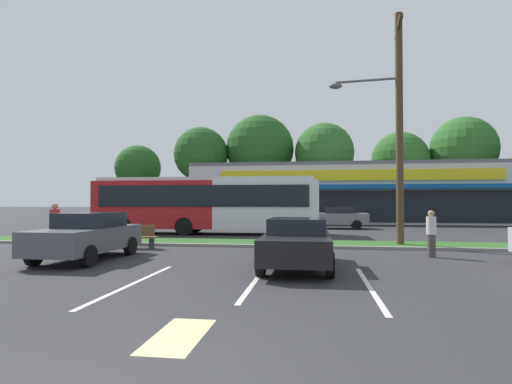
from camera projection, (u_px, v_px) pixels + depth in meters
name	position (u px, v px, depth m)	size (l,w,h in m)	color
grass_median	(271.00, 243.00, 17.66)	(56.00, 2.20, 0.12)	#2D5B23
curb_lip	(268.00, 246.00, 16.45)	(56.00, 0.24, 0.12)	gray
parking_stripe_0	(133.00, 283.00, 9.28)	(0.12, 4.80, 0.01)	silver
parking_stripe_1	(256.00, 280.00, 9.70)	(0.12, 4.80, 0.01)	silver
parking_stripe_2	(369.00, 287.00, 8.93)	(0.12, 4.80, 0.01)	silver
lot_arrow	(179.00, 335.00, 5.68)	(0.70, 1.60, 0.01)	beige
storefront_building	(350.00, 194.00, 37.90)	(28.18, 11.66, 5.21)	beige
tree_far_left	(138.00, 168.00, 52.01)	(5.81, 5.81, 9.10)	#473323
tree_left	(201.00, 154.00, 48.27)	(6.46, 6.46, 10.74)	#473323
tree_mid_left	(260.00, 149.00, 49.19)	(8.24, 8.24, 12.36)	#473323
tree_mid	(324.00, 153.00, 47.39)	(6.92, 6.92, 11.07)	#473323
tree_mid_right	(400.00, 160.00, 48.17)	(6.77, 6.77, 10.16)	#473323
tree_right	(464.00, 149.00, 46.84)	(7.45, 7.45, 11.69)	#473323
utility_pole	(396.00, 121.00, 16.82)	(3.07, 2.40, 9.75)	#4C3826
city_bus	(206.00, 203.00, 23.34)	(12.92, 2.90, 3.25)	#AD191E
bus_stop_bench	(136.00, 236.00, 16.17)	(1.60, 0.45, 0.95)	brown
car_0	(213.00, 217.00, 29.20)	(4.44, 1.93, 1.49)	black
car_1	(336.00, 217.00, 28.02)	(4.32, 1.94, 1.49)	slate
car_3	(297.00, 242.00, 11.49)	(1.94, 4.44, 1.40)	black
car_5	(87.00, 236.00, 13.06)	(1.94, 4.31, 1.52)	#515459
pedestrian_near_bench	(55.00, 226.00, 15.78)	(0.37, 0.37, 1.82)	#47423D
pedestrian_by_pole	(431.00, 234.00, 13.66)	(0.32, 0.32, 1.58)	#47423D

